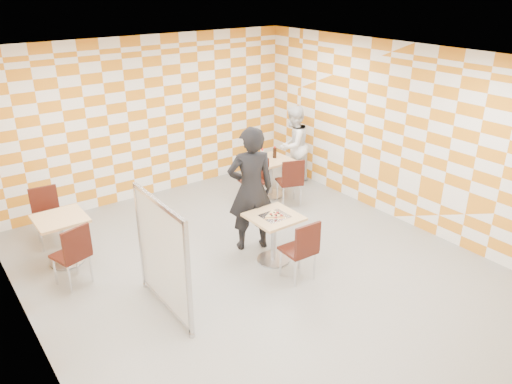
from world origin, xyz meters
TOP-DOWN VIEW (x-y plane):
  - room_shell at (0.00, 0.54)m, footprint 7.00×7.00m
  - main_table at (0.34, 0.09)m, footprint 0.70×0.70m
  - second_table at (1.80, 2.05)m, footprint 0.70×0.70m
  - empty_table at (-2.19, 1.87)m, footprint 0.70×0.70m
  - chair_main_front at (0.33, -0.57)m, footprint 0.44×0.45m
  - chair_second_front at (1.79, 1.44)m, footprint 0.54×0.55m
  - chair_second_side at (1.38, 1.93)m, footprint 0.46×0.45m
  - chair_empty_near at (-2.24, 1.15)m, footprint 0.53×0.54m
  - chair_empty_far at (-2.19, 2.65)m, footprint 0.46×0.47m
  - partition at (-1.50, -0.06)m, footprint 0.08×1.38m
  - man_dark at (0.32, 0.64)m, footprint 0.84×0.70m
  - man_white at (2.55, 2.30)m, footprint 0.92×0.79m
  - pizza_on_foil at (0.34, 0.08)m, footprint 0.40×0.40m
  - sport_bottle at (1.68, 2.16)m, footprint 0.06×0.06m
  - soda_bottle at (1.89, 2.05)m, footprint 0.07×0.07m

SIDE VIEW (x-z plane):
  - main_table at x=0.34m, z-range 0.13..0.88m
  - second_table at x=1.80m, z-range 0.13..0.88m
  - empty_table at x=-2.19m, z-range 0.13..0.88m
  - chair_main_front at x=0.33m, z-range 0.08..1.01m
  - chair_second_front at x=1.79m, z-range 0.08..1.01m
  - chair_second_side at x=1.38m, z-range 0.08..1.01m
  - chair_empty_near at x=-2.24m, z-range 0.08..1.01m
  - chair_empty_far at x=-2.19m, z-range 0.08..1.01m
  - pizza_on_foil at x=0.34m, z-range 0.74..0.79m
  - partition at x=-1.50m, z-range 0.02..1.57m
  - man_white at x=2.55m, z-range 0.00..1.61m
  - sport_bottle at x=1.68m, z-range 0.74..0.94m
  - soda_bottle at x=1.89m, z-range 0.74..0.97m
  - man_dark at x=0.32m, z-range 0.00..1.96m
  - room_shell at x=0.00m, z-range -2.00..5.00m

